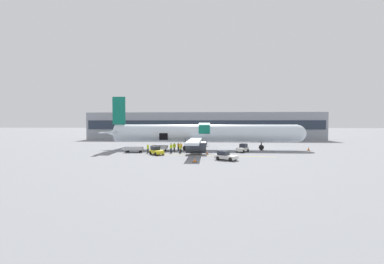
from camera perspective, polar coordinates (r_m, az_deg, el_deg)
name	(u,v)px	position (r m, az deg, el deg)	size (l,w,h in m)	color
ground_plane	(199,152)	(48.91, 1.56, -4.39)	(500.00, 500.00, 0.00)	slate
apron_marking_line	(212,156)	(43.08, 4.49, -5.25)	(20.80, 2.21, 0.01)	yellow
terminal_strip	(204,126)	(87.93, 2.64, 1.34)	(76.90, 12.99, 8.91)	gray
airplane	(202,134)	(52.59, 2.27, -0.38)	(40.87, 32.52, 10.93)	silver
baggage_tug_lead	(226,156)	(38.07, 7.48, -5.33)	(3.49, 3.03, 1.33)	silver
baggage_tug_mid	(243,149)	(49.01, 11.19, -3.64)	(2.65, 3.17, 1.55)	silver
baggage_tug_rear	(156,151)	(44.73, -7.93, -4.21)	(2.99, 3.32, 1.42)	yellow
baggage_cart_loading	(159,148)	(49.50, -7.31, -3.61)	(4.06, 2.16, 1.22)	#999BA0
baggage_cart_queued	(134,150)	(48.80, -12.68, -3.86)	(4.33, 1.95, 1.01)	#B7BABF
ground_crew_loader_a	(178,146)	(50.60, -3.07, -3.24)	(0.40, 0.55, 1.58)	black
ground_crew_loader_b	(174,147)	(49.04, -3.96, -3.33)	(0.59, 0.42, 1.70)	#2D2D33
ground_crew_driver	(171,148)	(46.95, -4.68, -3.52)	(0.56, 0.56, 1.76)	#1E2338
ground_crew_supervisor	(181,147)	(48.10, -2.53, -3.38)	(0.62, 0.52, 1.78)	black
ground_crew_helper	(180,149)	(46.44, -2.65, -3.72)	(0.49, 0.50, 1.55)	#2D2D33
ground_crew_marshal	(148,148)	(47.38, -9.78, -3.56)	(0.45, 0.58, 1.67)	#2D2D33
safety_cone_nose	(309,149)	(55.57, 24.47, -3.43)	(0.58, 0.58, 0.77)	black
safety_cone_engine_left	(195,160)	(35.84, 0.61, -6.30)	(0.63, 0.63, 0.57)	black
safety_cone_wingtip	(207,153)	(44.88, 3.41, -4.58)	(0.50, 0.50, 0.64)	black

